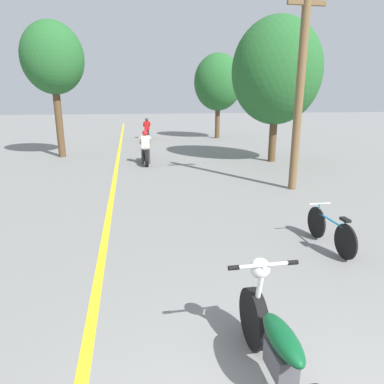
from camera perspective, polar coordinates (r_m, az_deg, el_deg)
lane_stripe_center at (r=14.67m, az=-12.40°, el=4.49°), size 0.14×48.00×0.01m
utility_pole at (r=10.62m, az=17.54°, el=16.18°), size 1.10×0.24×5.75m
roadside_tree_right_near at (r=15.33m, az=13.96°, el=18.89°), size 3.74×3.37×5.90m
roadside_tree_right_far at (r=23.96m, az=4.38°, el=17.74°), size 3.22×2.89×5.55m
roadside_tree_left at (r=17.28m, az=-22.20°, el=19.85°), size 2.70×2.43×5.95m
motorcycle_foreground at (r=3.57m, az=14.31°, el=-24.33°), size 0.74×2.07×1.11m
motorcycle_rider_lead at (r=14.64m, az=-7.74°, el=6.78°), size 0.50×2.02×1.40m
motorcycle_rider_far at (r=23.61m, az=-7.50°, el=10.04°), size 0.50×2.10×1.40m
bicycle_parked at (r=6.85m, az=22.04°, el=-5.90°), size 0.44×1.58×0.73m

